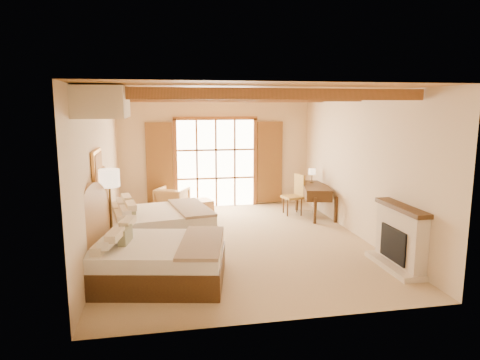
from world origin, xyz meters
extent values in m
plane|color=#C8B288|center=(0.00, 0.00, 0.00)|extent=(7.00, 7.00, 0.00)
plane|color=beige|center=(0.00, 3.50, 1.60)|extent=(5.50, 0.00, 5.50)
plane|color=beige|center=(-2.75, 0.00, 1.60)|extent=(0.00, 7.00, 7.00)
plane|color=beige|center=(2.75, 0.00, 1.60)|extent=(0.00, 7.00, 7.00)
plane|color=#B77F38|center=(0.00, 0.00, 3.20)|extent=(7.00, 7.00, 0.00)
cube|color=white|center=(0.00, 3.46, 1.25)|extent=(2.20, 0.02, 2.50)
cube|color=brown|center=(-1.60, 3.43, 1.25)|extent=(0.75, 0.06, 2.40)
cube|color=brown|center=(1.60, 3.43, 1.25)|extent=(0.75, 0.06, 2.40)
cube|color=beige|center=(2.62, -2.00, 0.55)|extent=(0.25, 1.30, 1.10)
cube|color=black|center=(2.55, -2.00, 0.45)|extent=(0.18, 0.80, 0.60)
cube|color=beige|center=(2.53, -2.00, 0.05)|extent=(0.45, 1.40, 0.10)
cube|color=#4A3416|center=(2.61, -2.00, 1.12)|extent=(0.30, 1.40, 0.08)
cube|color=#E5A44E|center=(-2.71, -0.75, 1.75)|extent=(0.05, 0.95, 0.75)
cube|color=#CD8038|center=(-2.68, -0.75, 1.75)|extent=(0.02, 0.82, 0.62)
cube|color=beige|center=(-2.40, -2.00, 2.95)|extent=(0.70, 1.40, 0.45)
cube|color=#4A3416|center=(-1.69, -1.79, 0.21)|extent=(2.48, 2.06, 0.43)
cube|color=white|center=(-1.69, -1.79, 0.55)|extent=(2.43, 2.02, 0.24)
cube|color=gray|center=(-0.95, -1.79, 0.68)|extent=(0.98, 1.79, 0.05)
cube|color=gray|center=(-2.20, -1.79, 0.79)|extent=(0.21, 0.47, 0.26)
cube|color=#4A3416|center=(-1.70, 0.36, 0.22)|extent=(2.51, 2.07, 0.44)
cube|color=white|center=(-1.70, 0.36, 0.56)|extent=(2.46, 2.03, 0.24)
cube|color=gray|center=(-0.94, 0.36, 0.69)|extent=(0.98, 1.82, 0.05)
cube|color=gray|center=(-2.22, 0.36, 0.81)|extent=(0.21, 0.48, 0.26)
cube|color=#4A3416|center=(-2.45, -0.51, 0.27)|extent=(0.48, 0.48, 0.53)
cylinder|color=#3E301A|center=(-2.50, -0.85, 0.02)|extent=(0.25, 0.25, 0.03)
cylinder|color=#3E301A|center=(-2.50, -0.85, 0.78)|extent=(0.04, 0.04, 1.52)
cylinder|color=beige|center=(-2.50, -0.85, 1.62)|extent=(0.38, 0.38, 0.31)
imported|color=tan|center=(-1.29, 2.78, 0.36)|extent=(1.04, 1.05, 0.72)
cube|color=#A26D42|center=(-0.56, 2.46, 0.20)|extent=(0.70, 0.70, 0.41)
cube|color=#4A3416|center=(2.43, 1.80, 0.80)|extent=(0.98, 1.65, 0.06)
cube|color=#4A3416|center=(2.43, 1.80, 0.66)|extent=(0.95, 1.60, 0.24)
cube|color=olive|center=(1.89, 2.08, 0.48)|extent=(0.57, 0.57, 0.06)
cube|color=olive|center=(2.10, 2.08, 0.80)|extent=(0.16, 0.48, 0.58)
cylinder|color=#3E301A|center=(2.47, 2.21, 0.84)|extent=(0.11, 0.11, 0.02)
cylinder|color=#3E301A|center=(2.47, 2.21, 0.97)|extent=(0.02, 0.02, 0.26)
cylinder|color=beige|center=(2.47, 2.21, 1.13)|extent=(0.19, 0.19, 0.15)
camera|label=1|loc=(-1.59, -8.72, 2.90)|focal=32.00mm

